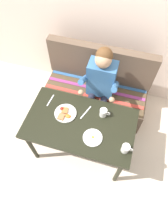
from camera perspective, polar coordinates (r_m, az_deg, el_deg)
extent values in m
plane|color=beige|center=(2.75, -0.90, -10.57)|extent=(8.00, 8.00, 0.00)
cube|color=beige|center=(2.57, 8.05, 28.24)|extent=(4.40, 0.10, 2.60)
cube|color=black|center=(2.10, -1.16, -3.47)|extent=(1.20, 0.70, 0.04)
cylinder|color=black|center=(2.47, -15.34, -9.97)|extent=(0.05, 0.05, 0.69)
cylinder|color=black|center=(2.32, 10.22, -17.22)|extent=(0.05, 0.05, 0.69)
cylinder|color=black|center=(2.68, -10.28, 0.95)|extent=(0.05, 0.05, 0.69)
cylinder|color=black|center=(2.55, 12.70, -4.85)|extent=(0.05, 0.05, 0.69)
cube|color=brown|center=(2.91, 3.19, 3.69)|extent=(1.44, 0.56, 0.40)
cube|color=brown|center=(2.73, 3.42, 6.51)|extent=(1.40, 0.52, 0.06)
cube|color=brown|center=(2.65, 5.00, 14.13)|extent=(1.44, 0.12, 0.54)
cube|color=#C63D33|center=(2.61, 2.68, 4.68)|extent=(1.38, 0.05, 0.01)
cube|color=#93387A|center=(2.70, 3.46, 6.96)|extent=(1.38, 0.05, 0.01)
cube|color=#336099|center=(2.79, 4.20, 9.10)|extent=(1.38, 0.05, 0.01)
cube|color=#346194|center=(2.43, 5.24, 9.90)|extent=(0.34, 0.22, 0.48)
sphere|color=tan|center=(2.18, 5.80, 15.24)|extent=(0.19, 0.19, 0.19)
sphere|color=brown|center=(2.18, 6.06, 16.32)|extent=(0.19, 0.19, 0.19)
cylinder|color=#346194|center=(2.31, -0.09, 9.62)|extent=(0.07, 0.29, 0.23)
cylinder|color=#346194|center=(2.27, 9.22, 7.46)|extent=(0.07, 0.29, 0.23)
sphere|color=tan|center=(2.32, -0.94, 5.84)|extent=(0.07, 0.07, 0.07)
sphere|color=tan|center=(2.27, 8.28, 3.64)|extent=(0.07, 0.07, 0.07)
cylinder|color=#232333|center=(2.52, 2.02, 3.92)|extent=(0.09, 0.34, 0.09)
cylinder|color=#232333|center=(2.65, 0.87, -2.26)|extent=(0.08, 0.08, 0.52)
cube|color=black|center=(2.83, 0.48, -5.64)|extent=(0.09, 0.20, 0.05)
cylinder|color=#232333|center=(2.50, 5.78, 3.01)|extent=(0.09, 0.34, 0.09)
cylinder|color=#232333|center=(2.63, 4.44, -3.16)|extent=(0.08, 0.08, 0.52)
cube|color=black|center=(2.81, 3.83, -6.51)|extent=(0.09, 0.20, 0.05)
cylinder|color=white|center=(2.15, -5.54, -0.38)|extent=(0.24, 0.24, 0.02)
cube|color=#A0643C|center=(2.11, -6.78, -1.29)|extent=(0.07, 0.08, 0.02)
cube|color=#A16030|center=(2.15, -5.72, 0.45)|extent=(0.08, 0.09, 0.02)
sphere|color=red|center=(2.15, -6.70, 1.01)|extent=(0.04, 0.04, 0.04)
ellipsoid|color=#CC6623|center=(2.10, -4.81, -1.22)|extent=(0.06, 0.05, 0.02)
cylinder|color=white|center=(2.00, 2.57, -7.63)|extent=(0.20, 0.20, 0.01)
ellipsoid|color=white|center=(1.99, 2.58, -7.49)|extent=(0.09, 0.08, 0.01)
sphere|color=yellow|center=(1.98, 2.62, -7.48)|extent=(0.03, 0.03, 0.03)
cylinder|color=white|center=(1.95, 12.24, -10.56)|extent=(0.08, 0.08, 0.10)
cylinder|color=brown|center=(1.91, 12.48, -10.09)|extent=(0.07, 0.07, 0.01)
torus|color=white|center=(1.95, 13.78, -10.85)|extent=(0.05, 0.01, 0.05)
cylinder|color=white|center=(2.10, 5.75, -0.19)|extent=(0.08, 0.08, 0.10)
cylinder|color=brown|center=(2.07, 5.85, 0.43)|extent=(0.07, 0.07, 0.01)
torus|color=white|center=(2.10, 7.14, -0.46)|extent=(0.05, 0.01, 0.05)
cube|color=silver|center=(2.28, -9.96, 3.46)|extent=(0.03, 0.17, 0.00)
cube|color=silver|center=(2.15, 0.52, -0.12)|extent=(0.08, 0.19, 0.00)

